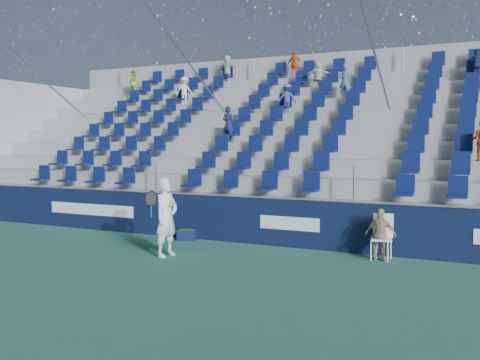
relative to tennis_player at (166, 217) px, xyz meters
name	(u,v)px	position (x,y,z in m)	size (l,w,h in m)	color
ground	(175,266)	(0.73, -0.76, -0.93)	(70.00, 70.00, 0.00)	#307154
sponsor_wall	(239,220)	(0.73, 2.39, -0.33)	(24.00, 0.32, 1.20)	#0E1735
grandstand	(302,158)	(0.73, 7.49, 1.21)	(24.00, 8.17, 6.63)	#9F9F9A
tennis_player	(166,217)	(0.00, 0.00, 0.00)	(0.69, 0.72, 1.85)	white
line_judge_chair	(382,233)	(4.62, 1.90, -0.33)	(0.55, 0.57, 1.04)	white
line_judge	(381,234)	(4.62, 1.74, -0.33)	(0.70, 0.29, 1.19)	tan
ball_bin	(187,234)	(-0.66, 1.99, -0.77)	(0.61, 0.49, 0.29)	#0F1937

